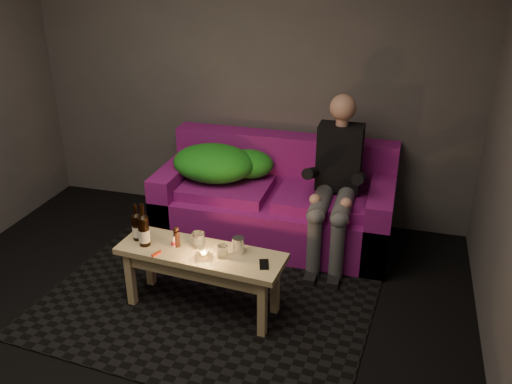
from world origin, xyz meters
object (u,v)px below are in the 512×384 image
coffee_table (201,262)px  beer_bottle_b (144,230)px  sofa (276,204)px  beer_bottle_a (137,227)px  person (336,178)px  steel_cup (238,245)px

coffee_table → beer_bottle_b: 0.45m
sofa → beer_bottle_a: (-0.72, -1.13, 0.27)m
sofa → beer_bottle_b: 1.38m
person → beer_bottle_b: person is taller
beer_bottle_a → beer_bottle_b: size_ratio=0.87×
sofa → beer_bottle_a: 1.37m
person → beer_bottle_a: (-1.24, -0.97, -0.11)m
sofa → steel_cup: 1.13m
sofa → steel_cup: sofa is taller
sofa → beer_bottle_b: sofa is taller
beer_bottle_a → sofa: bearing=57.5°
person → coffee_table: 1.29m
person → beer_bottle_a: bearing=-141.9°
person → beer_bottle_a: person is taller
sofa → steel_cup: (0.01, -1.11, 0.22)m
person → sofa: bearing=162.9°
coffee_table → beer_bottle_b: (-0.40, -0.03, 0.20)m
sofa → beer_bottle_b: size_ratio=6.29×
beer_bottle_a → steel_cup: size_ratio=2.44×
sofa → person: person is taller
beer_bottle_b → steel_cup: size_ratio=2.80×
coffee_table → person: bearing=52.8°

